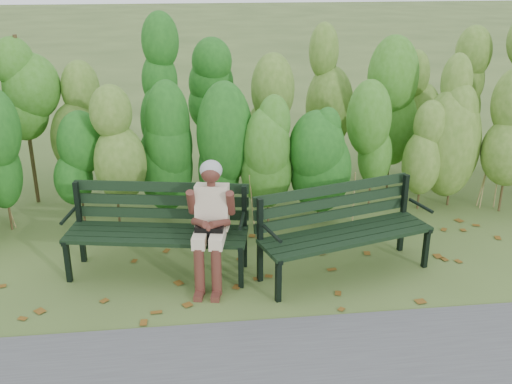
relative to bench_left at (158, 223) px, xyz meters
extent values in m
plane|color=#415526|center=(1.03, -0.15, -0.54)|extent=(80.00, 80.00, 0.00)
cylinder|color=#47381E|center=(-1.72, 1.15, -0.14)|extent=(0.03, 0.03, 0.80)
ellipsoid|color=#357219|center=(-1.72, 1.15, 0.50)|extent=(0.64, 0.64, 1.44)
cylinder|color=#47381E|center=(-1.11, 1.15, -0.14)|extent=(0.03, 0.03, 0.80)
ellipsoid|color=#357219|center=(-1.11, 1.15, 0.50)|extent=(0.64, 0.64, 1.44)
cylinder|color=#47381E|center=(-0.50, 1.15, -0.14)|extent=(0.03, 0.03, 0.80)
ellipsoid|color=#357219|center=(-0.50, 1.15, 0.50)|extent=(0.64, 0.64, 1.44)
cylinder|color=#47381E|center=(0.12, 1.15, -0.14)|extent=(0.03, 0.03, 0.80)
ellipsoid|color=#357219|center=(0.12, 1.15, 0.50)|extent=(0.64, 0.64, 1.44)
cylinder|color=#47381E|center=(0.73, 1.15, -0.14)|extent=(0.03, 0.03, 0.80)
ellipsoid|color=#357219|center=(0.73, 1.15, 0.50)|extent=(0.64, 0.64, 1.44)
cylinder|color=#47381E|center=(1.34, 1.15, -0.14)|extent=(0.03, 0.03, 0.80)
ellipsoid|color=#357219|center=(1.34, 1.15, 0.50)|extent=(0.64, 0.64, 1.44)
cylinder|color=#47381E|center=(1.95, 1.15, -0.14)|extent=(0.03, 0.03, 0.80)
ellipsoid|color=#357219|center=(1.95, 1.15, 0.50)|extent=(0.64, 0.64, 1.44)
cylinder|color=#47381E|center=(2.56, 1.15, -0.14)|extent=(0.03, 0.03, 0.80)
ellipsoid|color=#357219|center=(2.56, 1.15, 0.50)|extent=(0.64, 0.64, 1.44)
cylinder|color=#47381E|center=(3.17, 1.15, -0.14)|extent=(0.03, 0.03, 0.80)
ellipsoid|color=#357219|center=(3.17, 1.15, 0.50)|extent=(0.64, 0.64, 1.44)
cylinder|color=#47381E|center=(3.79, 1.15, -0.14)|extent=(0.03, 0.03, 0.80)
ellipsoid|color=#357219|center=(3.79, 1.15, 0.50)|extent=(0.64, 0.64, 1.44)
cylinder|color=#47381E|center=(4.40, 1.15, -0.14)|extent=(0.03, 0.03, 0.80)
cylinder|color=#47381E|center=(-1.65, 2.15, 0.01)|extent=(0.04, 0.04, 1.10)
ellipsoid|color=#1D5419|center=(-1.65, 2.15, 0.89)|extent=(0.70, 0.70, 1.98)
cylinder|color=#47381E|center=(-0.89, 2.15, 0.01)|extent=(0.04, 0.04, 1.10)
ellipsoid|color=#1D5419|center=(-0.89, 2.15, 0.89)|extent=(0.70, 0.70, 1.98)
cylinder|color=#47381E|center=(-0.12, 2.15, 0.01)|extent=(0.04, 0.04, 1.10)
ellipsoid|color=#1D5419|center=(-0.12, 2.15, 0.89)|extent=(0.70, 0.70, 1.98)
cylinder|color=#47381E|center=(0.65, 2.15, 0.01)|extent=(0.04, 0.04, 1.10)
ellipsoid|color=#1D5419|center=(0.65, 2.15, 0.89)|extent=(0.70, 0.70, 1.98)
cylinder|color=#47381E|center=(1.42, 2.15, 0.01)|extent=(0.04, 0.04, 1.10)
ellipsoid|color=#1D5419|center=(1.42, 2.15, 0.89)|extent=(0.70, 0.70, 1.98)
cylinder|color=#47381E|center=(2.19, 2.15, 0.01)|extent=(0.04, 0.04, 1.10)
ellipsoid|color=#1D5419|center=(2.19, 2.15, 0.89)|extent=(0.70, 0.70, 1.98)
cylinder|color=#47381E|center=(2.95, 2.15, 0.01)|extent=(0.04, 0.04, 1.10)
ellipsoid|color=#1D5419|center=(2.95, 2.15, 0.89)|extent=(0.70, 0.70, 1.98)
cylinder|color=#47381E|center=(3.72, 2.15, 0.01)|extent=(0.04, 0.04, 1.10)
ellipsoid|color=#1D5419|center=(3.72, 2.15, 0.89)|extent=(0.70, 0.70, 1.98)
cylinder|color=#47381E|center=(4.49, 2.15, 0.01)|extent=(0.04, 0.04, 1.10)
ellipsoid|color=#1D5419|center=(4.49, 2.15, 0.89)|extent=(0.70, 0.70, 1.98)
cube|color=brown|center=(0.51, 0.59, -0.54)|extent=(0.09, 0.11, 0.01)
cube|color=brown|center=(1.38, -0.79, -0.54)|extent=(0.11, 0.11, 0.01)
cube|color=brown|center=(0.12, -1.12, -0.54)|extent=(0.11, 0.11, 0.01)
cube|color=brown|center=(0.93, -0.91, -0.54)|extent=(0.10, 0.09, 0.01)
cube|color=brown|center=(1.74, -0.74, -0.54)|extent=(0.09, 0.10, 0.01)
cube|color=brown|center=(2.10, -1.21, -0.54)|extent=(0.10, 0.09, 0.01)
cube|color=brown|center=(-0.50, 0.51, -0.54)|extent=(0.08, 0.10, 0.01)
cube|color=brown|center=(2.31, -0.73, -0.54)|extent=(0.10, 0.11, 0.01)
cube|color=brown|center=(3.48, -0.38, -0.54)|extent=(0.11, 0.11, 0.01)
cube|color=brown|center=(0.43, 0.00, -0.54)|extent=(0.11, 0.09, 0.01)
cube|color=brown|center=(1.86, -0.99, -0.54)|extent=(0.11, 0.09, 0.01)
cube|color=brown|center=(-0.16, 0.00, -0.54)|extent=(0.10, 0.11, 0.01)
cube|color=brown|center=(1.64, 0.73, -0.54)|extent=(0.11, 0.11, 0.01)
cube|color=brown|center=(-1.11, 0.06, -0.54)|extent=(0.11, 0.10, 0.01)
cube|color=brown|center=(1.25, -1.28, -0.54)|extent=(0.11, 0.10, 0.01)
cube|color=brown|center=(-1.03, -0.14, -0.54)|extent=(0.08, 0.10, 0.01)
cube|color=brown|center=(-0.84, 0.03, -0.54)|extent=(0.11, 0.10, 0.01)
cube|color=brown|center=(0.71, 0.68, -0.54)|extent=(0.11, 0.11, 0.01)
cube|color=brown|center=(2.86, -0.46, -0.54)|extent=(0.11, 0.11, 0.01)
cube|color=brown|center=(2.34, -1.33, -0.54)|extent=(0.11, 0.11, 0.01)
cube|color=brown|center=(0.89, -0.46, -0.54)|extent=(0.11, 0.11, 0.01)
cube|color=brown|center=(-1.04, -1.31, -0.54)|extent=(0.10, 0.08, 0.01)
cube|color=brown|center=(0.72, -1.28, -0.54)|extent=(0.09, 0.11, 0.01)
cube|color=brown|center=(2.19, -0.31, -0.54)|extent=(0.09, 0.08, 0.01)
cube|color=brown|center=(-1.22, -0.62, -0.54)|extent=(0.10, 0.11, 0.01)
cube|color=brown|center=(1.70, -0.98, -0.54)|extent=(0.10, 0.08, 0.01)
cube|color=brown|center=(0.11, 0.57, -0.54)|extent=(0.11, 0.11, 0.01)
cube|color=brown|center=(-0.53, 0.57, -0.54)|extent=(0.10, 0.11, 0.01)
cube|color=brown|center=(0.38, 0.56, -0.54)|extent=(0.11, 0.11, 0.01)
cube|color=brown|center=(2.29, 0.17, -0.54)|extent=(0.10, 0.11, 0.01)
cube|color=brown|center=(2.85, 0.68, -0.54)|extent=(0.11, 0.11, 0.01)
cube|color=brown|center=(-0.12, 0.76, -0.54)|extent=(0.08, 0.10, 0.01)
cube|color=black|center=(-0.06, -0.30, -0.08)|extent=(1.82, 0.45, 0.04)
cube|color=black|center=(-0.03, -0.17, -0.08)|extent=(1.82, 0.45, 0.04)
cube|color=black|center=(-0.01, -0.05, -0.08)|extent=(1.82, 0.45, 0.04)
cube|color=black|center=(0.01, 0.08, -0.08)|extent=(1.82, 0.45, 0.04)
cube|color=black|center=(0.03, 0.17, 0.03)|extent=(1.81, 0.40, 0.11)
cube|color=black|center=(0.04, 0.19, 0.17)|extent=(1.81, 0.40, 0.11)
cube|color=black|center=(0.04, 0.20, 0.32)|extent=(1.81, 0.40, 0.11)
cube|color=black|center=(-0.92, -0.15, -0.31)|extent=(0.06, 0.06, 0.46)
cube|color=black|center=(-0.84, 0.28, -0.08)|extent=(0.06, 0.06, 0.92)
cube|color=black|center=(-0.88, 0.05, -0.10)|extent=(0.14, 0.51, 0.04)
cylinder|color=black|center=(-0.89, 0.00, 0.12)|extent=(0.11, 0.38, 0.04)
cube|color=black|center=(0.80, -0.47, -0.31)|extent=(0.06, 0.06, 0.46)
cube|color=black|center=(0.88, -0.04, -0.08)|extent=(0.06, 0.06, 0.92)
cube|color=black|center=(0.84, -0.27, -0.10)|extent=(0.14, 0.51, 0.04)
cylinder|color=black|center=(0.83, -0.32, 0.12)|extent=(0.11, 0.38, 0.04)
cube|color=black|center=(1.95, -0.52, -0.09)|extent=(1.76, 0.62, 0.04)
cube|color=black|center=(1.91, -0.40, -0.09)|extent=(1.76, 0.62, 0.04)
cube|color=black|center=(1.88, -0.28, -0.09)|extent=(1.76, 0.62, 0.04)
cube|color=black|center=(1.84, -0.16, -0.09)|extent=(1.76, 0.62, 0.04)
cube|color=black|center=(1.82, -0.07, 0.02)|extent=(1.74, 0.56, 0.11)
cube|color=black|center=(1.81, -0.06, 0.16)|extent=(1.74, 0.56, 0.11)
cube|color=black|center=(1.81, -0.04, 0.30)|extent=(1.74, 0.56, 0.11)
cube|color=black|center=(1.13, -0.78, -0.31)|extent=(0.06, 0.06, 0.45)
cube|color=black|center=(1.00, -0.36, -0.09)|extent=(0.06, 0.06, 0.90)
cube|color=black|center=(1.07, -0.58, -0.11)|extent=(0.19, 0.49, 0.04)
cylinder|color=black|center=(1.08, -0.63, 0.11)|extent=(0.14, 0.37, 0.04)
cube|color=black|center=(2.78, -0.29, -0.31)|extent=(0.06, 0.06, 0.45)
cube|color=black|center=(2.65, 0.12, -0.09)|extent=(0.06, 0.06, 0.90)
cube|color=black|center=(2.72, -0.10, -0.11)|extent=(0.19, 0.49, 0.04)
cylinder|color=black|center=(2.73, -0.14, 0.11)|extent=(0.14, 0.37, 0.04)
cube|color=beige|center=(0.42, -0.39, 0.00)|extent=(0.20, 0.40, 0.12)
cube|color=beige|center=(0.58, -0.42, 0.00)|extent=(0.20, 0.40, 0.12)
cylinder|color=#55281F|center=(0.39, -0.54, -0.29)|extent=(0.12, 0.12, 0.49)
cylinder|color=#55281F|center=(0.55, -0.57, -0.29)|extent=(0.12, 0.12, 0.49)
cube|color=#55281F|center=(0.38, -0.62, -0.51)|extent=(0.12, 0.20, 0.06)
cube|color=#55281F|center=(0.54, -0.65, -0.51)|extent=(0.12, 0.20, 0.06)
cube|color=beige|center=(0.55, -0.16, 0.21)|extent=(0.37, 0.29, 0.48)
cylinder|color=#55281F|center=(0.54, -0.18, 0.46)|extent=(0.08, 0.08, 0.09)
sphere|color=#55281F|center=(0.54, -0.19, 0.58)|extent=(0.19, 0.19, 0.19)
ellipsoid|color=gray|center=(0.55, -0.17, 0.60)|extent=(0.22, 0.21, 0.20)
cylinder|color=#55281F|center=(0.34, -0.20, 0.29)|extent=(0.12, 0.20, 0.29)
cylinder|color=#55281F|center=(0.72, -0.27, 0.29)|extent=(0.12, 0.20, 0.29)
cylinder|color=#55281F|center=(0.42, -0.33, 0.12)|extent=(0.18, 0.26, 0.12)
cylinder|color=#55281F|center=(0.61, -0.37, 0.12)|extent=(0.24, 0.22, 0.12)
sphere|color=#55281F|center=(0.50, -0.41, 0.10)|extent=(0.10, 0.10, 0.10)
cube|color=black|center=(0.50, -0.40, 0.04)|extent=(0.29, 0.16, 0.15)
camera|label=1|loc=(0.32, -5.67, 2.53)|focal=42.00mm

